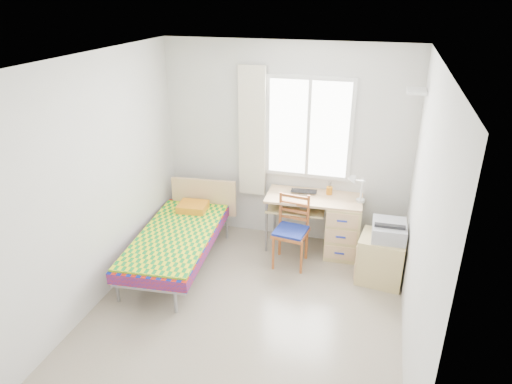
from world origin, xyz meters
TOP-DOWN VIEW (x-y plane):
  - floor at (0.00, 0.00)m, footprint 3.50×3.50m
  - ceiling at (0.00, 0.00)m, footprint 3.50×3.50m
  - wall_back at (0.00, 1.75)m, footprint 3.20×0.00m
  - wall_left at (-1.60, 0.00)m, footprint 0.00×3.50m
  - wall_right at (1.60, 0.00)m, footprint 0.00×3.50m
  - window at (0.30, 1.73)m, footprint 1.10×0.04m
  - curtain at (-0.42, 1.68)m, footprint 0.35×0.05m
  - floating_shelf at (1.49, 1.40)m, footprint 0.20×0.32m
  - bed at (-1.05, 0.66)m, footprint 1.03×1.93m
  - desk at (0.77, 1.47)m, footprint 1.22×0.61m
  - chair at (0.26, 1.08)m, footprint 0.43×0.43m
  - cabinet at (1.34, 0.98)m, footprint 0.57×0.52m
  - printer at (1.38, 1.00)m, footprint 0.38×0.44m
  - laptop at (0.31, 1.51)m, footprint 0.35×0.24m
  - pen_cup at (0.62, 1.60)m, footprint 0.08×0.08m
  - task_lamp at (0.96, 1.36)m, footprint 0.23×0.32m
  - book at (0.25, 1.50)m, footprint 0.27×0.30m

SIDE VIEW (x-z plane):
  - floor at x=0.00m, z-range 0.00..0.00m
  - cabinet at x=1.34m, z-range 0.00..0.56m
  - bed at x=-1.05m, z-range -0.01..0.79m
  - desk at x=0.77m, z-range 0.03..0.78m
  - chair at x=0.26m, z-range 0.05..0.95m
  - book at x=0.25m, z-range 0.58..0.60m
  - printer at x=1.38m, z-range 0.56..0.75m
  - laptop at x=0.31m, z-range 0.75..0.78m
  - pen_cup at x=0.62m, z-range 0.75..0.85m
  - task_lamp at x=0.96m, z-range 0.80..1.21m
  - wall_left at x=-1.60m, z-range -0.45..3.05m
  - wall_right at x=1.60m, z-range -0.45..3.05m
  - wall_back at x=0.00m, z-range -0.30..2.90m
  - curtain at x=-0.42m, z-range 0.60..2.30m
  - window at x=0.30m, z-range 0.90..2.20m
  - floating_shelf at x=1.49m, z-range 2.13..2.17m
  - ceiling at x=0.00m, z-range 2.60..2.60m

